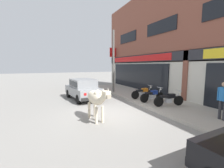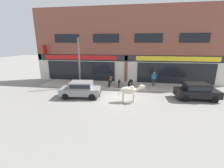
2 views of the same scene
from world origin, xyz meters
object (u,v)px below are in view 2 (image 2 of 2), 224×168
at_px(motorcycle_0, 110,82).
at_px(motorcycle_1, 119,83).
at_px(car_1, 197,90).
at_px(pedestrian, 154,77).
at_px(car_0, 81,89).
at_px(utility_pole, 79,63).
at_px(motorcycle_2, 130,83).
at_px(cow, 130,90).

bearing_deg(motorcycle_0, motorcycle_1, -2.06).
xyz_separation_m(car_1, motorcycle_1, (-7.00, 2.65, -0.28)).
xyz_separation_m(motorcycle_0, pedestrian, (4.78, 0.53, 0.60)).
relative_size(car_0, utility_pole, 0.72).
distance_m(car_1, motorcycle_2, 6.44).
xyz_separation_m(cow, motorcycle_2, (-0.08, 4.31, -0.47)).
xyz_separation_m(cow, car_1, (5.71, 1.49, -0.19)).
xyz_separation_m(cow, car_0, (-4.39, 0.48, -0.19)).
relative_size(cow, motorcycle_0, 1.19).
xyz_separation_m(pedestrian, utility_pole, (-8.01, -1.28, 1.61)).
xyz_separation_m(car_0, motorcycle_0, (2.07, 3.70, -0.28)).
xyz_separation_m(car_1, motorcycle_2, (-5.79, 2.81, -0.28)).
height_order(car_1, motorcycle_0, car_1).
bearing_deg(motorcycle_0, cow, -60.94).
height_order(car_1, motorcycle_2, car_1).
distance_m(car_1, pedestrian, 4.58).
relative_size(cow, motorcycle_2, 1.20).
bearing_deg(motorcycle_2, utility_pole, -170.86).
distance_m(motorcycle_1, motorcycle_2, 1.22).
bearing_deg(car_0, pedestrian, 31.69).
xyz_separation_m(motorcycle_1, pedestrian, (3.75, 0.56, 0.60)).
distance_m(cow, motorcycle_2, 4.33).
relative_size(car_1, motorcycle_2, 2.05).
relative_size(motorcycle_0, pedestrian, 1.13).
bearing_deg(motorcycle_1, motorcycle_0, 177.94).
bearing_deg(pedestrian, car_0, -148.31).
bearing_deg(motorcycle_0, car_0, -119.21).
bearing_deg(cow, car_1, 14.66).
relative_size(car_1, motorcycle_1, 2.02).
bearing_deg(utility_pole, car_1, -9.74).
bearing_deg(motorcycle_0, motorcycle_2, 3.19).
distance_m(pedestrian, utility_pole, 8.27).
relative_size(motorcycle_0, motorcycle_2, 1.01).
relative_size(car_0, motorcycle_0, 2.07).
height_order(car_0, car_1, same).
xyz_separation_m(motorcycle_1, utility_pole, (-4.26, -0.72, 2.21)).
xyz_separation_m(cow, motorcycle_0, (-2.32, 4.18, -0.47)).
distance_m(car_1, utility_pole, 11.58).
height_order(cow, motorcycle_1, cow).
height_order(motorcycle_2, utility_pole, utility_pole).
height_order(car_0, motorcycle_2, car_0).
height_order(cow, utility_pole, utility_pole).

